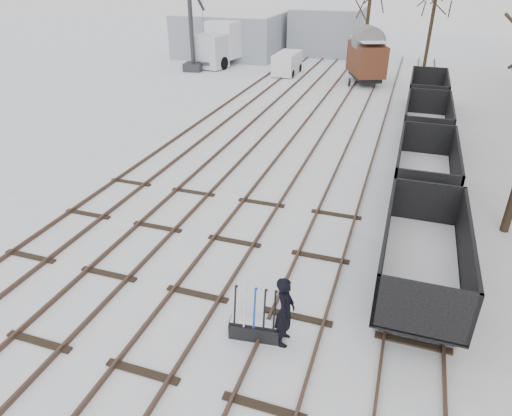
% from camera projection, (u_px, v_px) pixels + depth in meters
% --- Properties ---
extents(ground, '(120.00, 120.00, 0.00)m').
position_uv_depth(ground, '(197.00, 295.00, 13.23)').
color(ground, white).
rests_on(ground, ground).
extents(tracks, '(13.90, 52.00, 0.16)m').
position_uv_depth(tracks, '(306.00, 139.00, 24.58)').
color(tracks, black).
rests_on(tracks, ground).
extents(shed_left, '(10.00, 8.00, 4.10)m').
position_uv_depth(shed_left, '(231.00, 34.00, 45.89)').
color(shed_left, '#959EA8').
rests_on(shed_left, ground).
extents(shed_right, '(7.00, 6.00, 4.50)m').
position_uv_depth(shed_right, '(328.00, 31.00, 46.59)').
color(shed_right, '#959EA8').
rests_on(shed_right, ground).
extents(ground_frame, '(1.34, 0.58, 1.49)m').
position_uv_depth(ground_frame, '(255.00, 328.00, 11.63)').
color(ground_frame, black).
rests_on(ground_frame, ground).
extents(worker, '(0.54, 0.76, 1.96)m').
position_uv_depth(worker, '(285.00, 311.00, 11.17)').
color(worker, black).
rests_on(worker, ground).
extents(freight_wagon_a, '(2.24, 5.61, 2.29)m').
position_uv_depth(freight_wagon_a, '(420.00, 267.00, 12.97)').
color(freight_wagon_a, black).
rests_on(freight_wagon_a, ground).
extents(freight_wagon_b, '(2.24, 5.61, 2.29)m').
position_uv_depth(freight_wagon_b, '(424.00, 178.00, 18.30)').
color(freight_wagon_b, black).
rests_on(freight_wagon_b, ground).
extents(freight_wagon_c, '(2.24, 5.61, 2.29)m').
position_uv_depth(freight_wagon_c, '(425.00, 129.00, 23.63)').
color(freight_wagon_c, black).
rests_on(freight_wagon_c, ground).
extents(freight_wagon_d, '(2.24, 5.61, 2.29)m').
position_uv_depth(freight_wagon_d, '(426.00, 98.00, 28.96)').
color(freight_wagon_d, black).
rests_on(freight_wagon_d, ground).
extents(box_van_wagon, '(3.75, 4.89, 3.32)m').
position_uv_depth(box_van_wagon, '(367.00, 58.00, 35.30)').
color(box_van_wagon, black).
rests_on(box_van_wagon, ground).
extents(lorry, '(3.86, 8.70, 3.81)m').
position_uv_depth(lorry, '(229.00, 41.00, 42.46)').
color(lorry, black).
rests_on(lorry, ground).
extents(panel_van, '(1.83, 4.00, 1.75)m').
position_uv_depth(panel_van, '(287.00, 63.00, 38.76)').
color(panel_van, silver).
rests_on(panel_van, ground).
extents(crane, '(1.71, 4.56, 7.72)m').
position_uv_depth(crane, '(193.00, 46.00, 39.50)').
color(crane, '#2C2C31').
rests_on(crane, ground).
extents(tree_far_left, '(0.30, 0.30, 7.04)m').
position_uv_depth(tree_far_left, '(367.00, 27.00, 39.29)').
color(tree_far_left, black).
rests_on(tree_far_left, ground).
extents(tree_far_right, '(0.30, 0.30, 7.37)m').
position_uv_depth(tree_far_right, '(431.00, 25.00, 39.31)').
color(tree_far_right, black).
rests_on(tree_far_right, ground).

